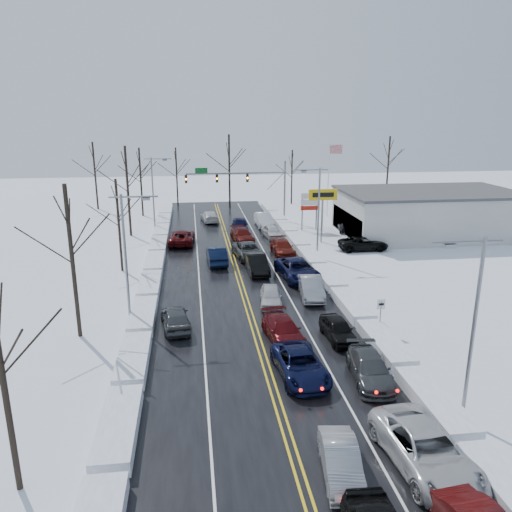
{
  "coord_description": "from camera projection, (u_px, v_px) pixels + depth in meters",
  "views": [
    {
      "loc": [
        -3.97,
        -37.26,
        14.12
      ],
      "look_at": [
        1.3,
        2.7,
        2.5
      ],
      "focal_mm": 35.0,
      "sensor_mm": 36.0,
      "label": 1
    }
  ],
  "objects": [
    {
      "name": "tree_left_b",
      "position": [
        69.0,
        232.0,
        30.81
      ],
      "size": [
        4.0,
        4.0,
        10.0
      ],
      "color": "#2D231C",
      "rests_on": "ground"
    },
    {
      "name": "tree_left_d",
      "position": [
        127.0,
        174.0,
        57.42
      ],
      "size": [
        4.2,
        4.2,
        10.5
      ],
      "color": "#2D231C",
      "rests_on": "ground"
    },
    {
      "name": "oncoming_car_1",
      "position": [
        182.0,
        244.0,
        55.58
      ],
      "size": [
        3.02,
        5.88,
        1.59
      ],
      "primitive_type": "imported",
      "rotation": [
        0.0,
        0.0,
        3.07
      ],
      "color": "#49090B",
      "rests_on": "ground"
    },
    {
      "name": "tree_left_c",
      "position": [
        118.0,
        208.0,
        44.56
      ],
      "size": [
        3.4,
        3.4,
        8.5
      ],
      "color": "#2D231C",
      "rests_on": "ground"
    },
    {
      "name": "queued_car_7",
      "position": [
        242.0,
        242.0,
        56.65
      ],
      "size": [
        2.7,
        5.27,
        1.47
      ],
      "primitive_type": "imported",
      "rotation": [
        0.0,
        0.0,
        0.13
      ],
      "color": "#4A0C09",
      "rests_on": "ground"
    },
    {
      "name": "dealership_building",
      "position": [
        428.0,
        213.0,
        59.33
      ],
      "size": [
        20.4,
        12.4,
        5.3
      ],
      "color": "beige",
      "rests_on": "ground"
    },
    {
      "name": "queued_car_15",
      "position": [
        282.0,
        254.0,
        51.56
      ],
      "size": [
        2.14,
        5.08,
        1.46
      ],
      "primitive_type": "imported",
      "rotation": [
        0.0,
        0.0,
        0.02
      ],
      "color": "#53120B",
      "rests_on": "ground"
    },
    {
      "name": "streetlight_se",
      "position": [
        471.0,
        317.0,
        22.33
      ],
      "size": [
        3.2,
        0.25,
        9.0
      ],
      "color": "slate",
      "rests_on": "ground"
    },
    {
      "name": "queued_car_8",
      "position": [
        240.0,
        232.0,
        61.41
      ],
      "size": [
        2.36,
        5.09,
        1.69
      ],
      "primitive_type": "imported",
      "rotation": [
        0.0,
        0.0,
        -0.07
      ],
      "color": "black",
      "rests_on": "ground"
    },
    {
      "name": "streetlight_ne",
      "position": [
        317.0,
        206.0,
        49.0
      ],
      "size": [
        3.2,
        0.25,
        9.0
      ],
      "color": "slate",
      "rests_on": "ground"
    },
    {
      "name": "queued_car_17",
      "position": [
        263.0,
        226.0,
        64.26
      ],
      "size": [
        1.93,
        5.26,
        1.72
      ],
      "primitive_type": "imported",
      "rotation": [
        0.0,
        0.0,
        0.02
      ],
      "color": "white",
      "rests_on": "ground"
    },
    {
      "name": "used_vehicles_sign",
      "position": [
        310.0,
        204.0,
        61.26
      ],
      "size": [
        2.2,
        0.22,
        4.65
      ],
      "color": "slate",
      "rests_on": "ground"
    },
    {
      "name": "road_surface",
      "position": [
        242.0,
        287.0,
        41.81
      ],
      "size": [
        14.0,
        84.0,
        0.01
      ],
      "primitive_type": "cube",
      "color": "black",
      "rests_on": "ground"
    },
    {
      "name": "queued_car_11",
      "position": [
        369.0,
        380.0,
        27.33
      ],
      "size": [
        2.45,
        5.02,
        1.41
      ],
      "primitive_type": "imported",
      "rotation": [
        0.0,
        0.0,
        -0.1
      ],
      "color": "#3A3D3F",
      "rests_on": "ground"
    },
    {
      "name": "tree_far_d",
      "position": [
        292.0,
        167.0,
        78.35
      ],
      "size": [
        3.4,
        3.4,
        8.5
      ],
      "color": "#2D231C",
      "rests_on": "ground"
    },
    {
      "name": "speed_limit_sign",
      "position": [
        381.0,
        309.0,
        32.86
      ],
      "size": [
        0.55,
        0.09,
        2.35
      ],
      "color": "slate",
      "rests_on": "ground"
    },
    {
      "name": "queued_car_2",
      "position": [
        300.0,
        376.0,
        27.72
      ],
      "size": [
        2.79,
        5.42,
        1.46
      ],
      "primitive_type": "imported",
      "rotation": [
        0.0,
        0.0,
        0.07
      ],
      "color": "black",
      "rests_on": "ground"
    },
    {
      "name": "queued_car_3",
      "position": [
        283.0,
        340.0,
        32.11
      ],
      "size": [
        2.56,
        5.13,
        1.43
      ],
      "primitive_type": "imported",
      "rotation": [
        0.0,
        0.0,
        0.12
      ],
      "color": "#4E0A0D",
      "rests_on": "ground"
    },
    {
      "name": "tree_far_c",
      "position": [
        229.0,
        157.0,
        75.18
      ],
      "size": [
        4.4,
        4.4,
        11.0
      ],
      "color": "#2D231C",
      "rests_on": "ground"
    },
    {
      "name": "parked_car_1",
      "position": [
        378.0,
        242.0,
        56.38
      ],
      "size": [
        2.42,
        5.55,
        1.59
      ],
      "primitive_type": "imported",
      "rotation": [
        0.0,
        0.0,
        -0.04
      ],
      "color": "#44474A",
      "rests_on": "ground"
    },
    {
      "name": "ground",
      "position": [
        244.0,
        296.0,
        39.91
      ],
      "size": [
        160.0,
        160.0,
        0.0
      ],
      "primitive_type": "plane",
      "color": "silver",
      "rests_on": "ground"
    },
    {
      "name": "queued_car_6",
      "position": [
        248.0,
        258.0,
        50.29
      ],
      "size": [
        3.27,
        5.79,
        1.53
      ],
      "primitive_type": "imported",
      "rotation": [
        0.0,
        0.0,
        0.14
      ],
      "color": "#3B3E40",
      "rests_on": "ground"
    },
    {
      "name": "queued_car_16",
      "position": [
        272.0,
        238.0,
        58.42
      ],
      "size": [
        2.26,
        4.45,
        1.45
      ],
      "primitive_type": "imported",
      "rotation": [
        0.0,
        0.0,
        0.13
      ],
      "color": "silver",
      "rests_on": "ground"
    },
    {
      "name": "oncoming_car_0",
      "position": [
        217.0,
        263.0,
        48.48
      ],
      "size": [
        1.98,
        5.08,
        1.65
      ],
      "primitive_type": "imported",
      "rotation": [
        0.0,
        0.0,
        3.19
      ],
      "color": "black",
      "rests_on": "ground"
    },
    {
      "name": "streetlight_sw",
      "position": [
        128.0,
        248.0,
        33.58
      ],
      "size": [
        3.2,
        0.25,
        9.0
      ],
      "color": "slate",
      "rests_on": "ground"
    },
    {
      "name": "tree_far_b",
      "position": [
        176.0,
        166.0,
        76.47
      ],
      "size": [
        3.6,
        3.6,
        9.0
      ],
      "color": "#2D231C",
      "rests_on": "ground"
    },
    {
      "name": "parked_car_0",
      "position": [
        363.0,
        250.0,
        53.18
      ],
      "size": [
        5.29,
        2.46,
        1.47
      ],
      "primitive_type": "imported",
      "rotation": [
        0.0,
        0.0,
        1.56
      ],
      "color": "black",
      "rests_on": "ground"
    },
    {
      "name": "oncoming_car_3",
      "position": [
        176.0,
        328.0,
        33.92
      ],
      "size": [
        2.36,
        4.63,
        1.51
      ],
      "primitive_type": "imported",
      "rotation": [
        0.0,
        0.0,
        3.27
      ],
      "color": "#3E4143",
      "rests_on": "ground"
    },
    {
      "name": "queued_car_1",
      "position": [
        340.0,
        475.0,
        20.17
      ],
      "size": [
        1.91,
        4.2,
        1.34
      ],
      "primitive_type": "imported",
      "rotation": [
        0.0,
        0.0,
        -0.12
      ],
      "color": "gray",
      "rests_on": "ground"
    },
    {
      "name": "oncoming_car_2",
      "position": [
        210.0,
        222.0,
        66.99
      ],
      "size": [
        2.61,
        5.18,
        1.44
      ],
      "primitive_type": "imported",
      "rotation": [
        0.0,
        0.0,
        3.26
      ],
      "color": "silver",
      "rests_on": "ground"
    },
    {
      "name": "streetlight_nw",
      "position": [
        154.0,
        188.0,
        60.26
      ],
      "size": [
        3.2,
        0.25,
        9.0
      ],
      "color": "slate",
      "rests_on": "ground"
    },
    {
      "name": "queued_car_13",
      "position": [
        311.0,
        297.0,
        39.65
      ],
      "size": [
        2.17,
        4.97,
        1.59
      ],
      "primitive_type": "imported",
      "rotation": [
        0.0,
        0.0,
        -0.1
      ],
      "color": "gray",
      "rests_on": "ground"
    },
    {
      "name": "queued_car_14",
      "position": [
        297.0,
        279.0,
        43.99
      ],
      "size": [
        3.53,
        6.44,
        1.71
      ],
      "primitive_type": "imported",
      "rotation": [
        0.0,
        0.0,
        0.12
      ],
      "color": "black",
      "rests_on": "ground"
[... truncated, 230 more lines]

